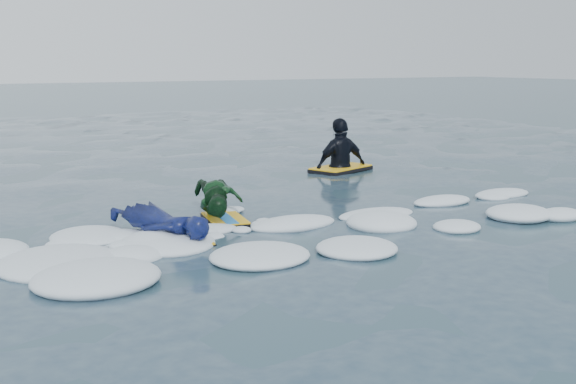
% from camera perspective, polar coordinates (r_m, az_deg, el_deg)
% --- Properties ---
extents(ground, '(120.00, 120.00, 0.00)m').
position_cam_1_polar(ground, '(7.35, -2.10, -5.87)').
color(ground, '#162F35').
rests_on(ground, ground).
extents(foam_band, '(12.00, 3.10, 0.30)m').
position_cam_1_polar(foam_band, '(8.26, -5.38, -4.09)').
color(foam_band, white).
rests_on(foam_band, ground).
extents(prone_woman_unit, '(1.00, 1.64, 0.40)m').
position_cam_1_polar(prone_woman_unit, '(8.40, -9.82, -2.50)').
color(prone_woman_unit, black).
rests_on(prone_woman_unit, ground).
extents(prone_child_unit, '(1.07, 1.44, 0.51)m').
position_cam_1_polar(prone_child_unit, '(9.43, -5.48, -0.64)').
color(prone_child_unit, black).
rests_on(prone_child_unit, ground).
extents(waiting_rider_unit, '(1.39, 1.07, 1.85)m').
position_cam_1_polar(waiting_rider_unit, '(13.53, 4.19, 1.95)').
color(waiting_rider_unit, black).
rests_on(waiting_rider_unit, ground).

